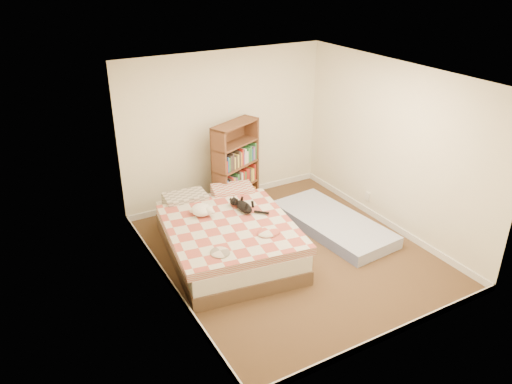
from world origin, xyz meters
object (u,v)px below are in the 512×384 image
white_dog (202,210)px  bed (226,235)px  black_cat (243,206)px  floor_mattress (333,223)px  bookshelf (235,176)px

white_dog → bed: bearing=-37.2°
black_cat → floor_mattress: bearing=-29.5°
floor_mattress → white_dog: size_ratio=5.66×
bookshelf → bed: bearing=-147.0°
floor_mattress → bed: bearing=167.8°
bookshelf → floor_mattress: 1.75m
bed → bookshelf: (0.77, 1.20, 0.27)m
bookshelf → black_cat: size_ratio=2.29×
bed → black_cat: 0.47m
bed → floor_mattress: 1.73m
bookshelf → black_cat: 1.19m
bookshelf → white_dog: (-1.00, -0.96, 0.07)m
floor_mattress → black_cat: bearing=162.2°
bed → black_cat: bearing=24.8°
bed → bookshelf: bookshelf is taller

